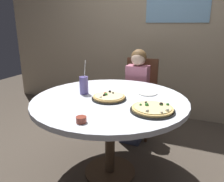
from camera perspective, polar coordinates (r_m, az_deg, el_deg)
The scene contains 10 objects.
ground_plane at distance 2.26m, azimuth -0.52°, elevation -20.16°, with size 8.00×8.00×0.00m, color #4C4238.
wall_with_window at distance 3.40m, azimuth 11.23°, elevation 18.16°, with size 5.20×0.14×2.90m.
dining_table at distance 1.93m, azimuth -0.58°, elevation -4.27°, with size 1.33×1.33×0.75m.
chair_wooden at distance 2.83m, azimuth 7.14°, elevation -0.29°, with size 0.40×0.40×0.95m.
diner_child at distance 2.68m, azimuth 6.00°, elevation -2.30°, with size 0.26×0.41×1.08m.
pizza_veggie at distance 1.87m, azimuth -0.81°, elevation -1.64°, with size 0.30×0.30×0.05m.
pizza_cheese at distance 1.64m, azimuth 10.44°, elevation -4.62°, with size 0.33×0.33×0.05m.
soda_cup at distance 2.01m, azimuth -7.27°, elevation 1.49°, with size 0.08×0.08×0.31m.
sauce_bowl at distance 1.45m, azimuth -7.95°, elevation -7.33°, with size 0.07×0.07×0.04m, color brown.
plate_small at distance 2.05m, azimuth 9.11°, elevation -0.54°, with size 0.18×0.18×0.01m, color white.
Camera 1 is at (0.72, -1.65, 1.36)m, focal length 35.38 mm.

